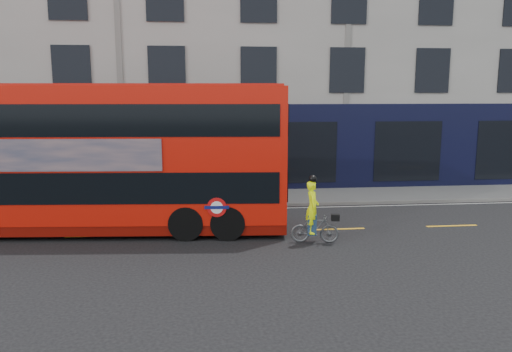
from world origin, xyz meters
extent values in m
plane|color=black|center=(0.00, 0.00, 0.00)|extent=(120.00, 120.00, 0.00)
cube|color=gray|center=(0.00, 6.50, 0.06)|extent=(60.00, 3.00, 0.12)
cube|color=gray|center=(0.00, 5.00, 0.07)|extent=(60.00, 0.12, 0.13)
cube|color=#A7A49D|center=(0.00, 13.00, 7.50)|extent=(50.00, 10.00, 15.00)
cube|color=black|center=(0.00, 7.98, 2.00)|extent=(50.00, 0.08, 4.00)
cube|color=silver|center=(0.00, 4.70, 0.00)|extent=(58.00, 0.10, 0.01)
cube|color=red|center=(0.25, 2.20, 2.62)|extent=(12.04, 3.60, 4.26)
cube|color=#670A04|center=(0.25, 2.20, 0.32)|extent=(12.04, 3.54, 0.32)
cube|color=black|center=(0.25, 2.20, 1.67)|extent=(11.57, 3.60, 0.97)
cube|color=black|center=(0.25, 2.20, 3.72)|extent=(11.57, 3.60, 0.97)
cube|color=#AB150B|center=(0.25, 2.20, 4.77)|extent=(11.80, 3.47, 0.09)
cube|color=black|center=(6.19, 1.74, 1.67)|extent=(0.23, 2.42, 0.97)
cube|color=black|center=(6.19, 1.74, 3.72)|extent=(0.23, 2.42, 0.97)
cube|color=#9C726C|center=(-0.93, 0.91, 2.70)|extent=(6.46, 0.54, 0.97)
cylinder|color=red|center=(3.91, 0.54, 1.08)|extent=(0.60, 0.07, 0.60)
cylinder|color=white|center=(3.91, 0.53, 1.08)|extent=(0.39, 0.05, 0.39)
cube|color=#0C1459|center=(3.91, 0.53, 1.08)|extent=(0.75, 0.08, 0.10)
cylinder|color=black|center=(4.34, 1.89, 0.54)|extent=(1.29, 2.82, 1.08)
cylinder|color=black|center=(3.05, 1.99, 0.54)|extent=(1.29, 2.82, 1.08)
imported|color=#4B4E50|center=(6.88, 0.11, 0.44)|extent=(1.50, 0.66, 0.87)
imported|color=#D1EB06|center=(6.80, 0.12, 1.11)|extent=(0.48, 0.64, 1.61)
cube|color=black|center=(7.49, 0.00, 0.80)|extent=(0.28, 0.23, 0.19)
cube|color=navy|center=(6.80, 0.12, 0.58)|extent=(0.32, 0.38, 0.62)
sphere|color=black|center=(6.80, 0.12, 1.99)|extent=(0.23, 0.23, 0.23)
camera|label=1|loc=(3.59, -14.35, 4.60)|focal=35.00mm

